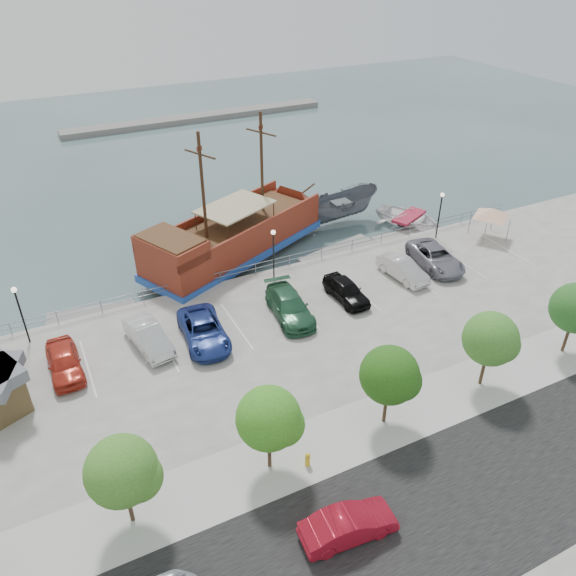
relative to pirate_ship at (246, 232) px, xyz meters
name	(u,v)px	position (x,y,z in m)	size (l,w,h in m)	color
ground	(313,334)	(-0.40, -12.95, -2.09)	(160.00, 160.00, 0.00)	#3A5153
street	(472,496)	(-0.40, -28.95, -1.08)	(100.00, 8.00, 0.04)	black
sidewalk	(398,415)	(-0.40, -22.95, -1.08)	(100.00, 4.00, 0.05)	#B7B6B3
seawall_railing	(267,266)	(-0.40, -5.15, -0.57)	(50.00, 0.06, 1.00)	slate
far_shore	(198,118)	(9.60, 42.05, -1.69)	(40.00, 3.00, 0.80)	gray
pirate_ship	(246,232)	(0.00, 0.00, 0.00)	(19.92, 13.01, 12.51)	maroon
patrol_boat	(341,208)	(10.59, 1.72, -0.56)	(2.98, 7.93, 3.07)	#525760
speedboat	(409,220)	(16.04, -1.92, -1.43)	(4.61, 6.45, 1.34)	white
dock_west	(92,314)	(-14.06, -3.75, -1.91)	(6.32, 1.81, 0.36)	gray
dock_mid	(338,252)	(7.14, -3.75, -1.88)	(7.63, 2.18, 0.44)	gray
dock_east	(404,236)	(14.29, -3.75, -1.91)	(6.34, 1.81, 0.36)	gray
canopy_tent	(493,208)	(19.84, -8.31, 1.67)	(4.42, 4.42, 3.18)	slate
street_sedan	(349,525)	(-6.86, -28.05, -0.36)	(1.55, 4.45, 1.47)	#A81123
fire_hydrant	(308,459)	(-6.64, -23.75, -0.64)	(0.29, 0.29, 0.84)	gold
lamp_post_left	(19,305)	(-18.40, -6.45, 1.85)	(0.36, 0.36, 4.28)	black
lamp_post_mid	(273,246)	(-0.40, -6.45, 1.85)	(0.36, 0.36, 4.28)	black
lamp_post_right	(440,207)	(15.60, -6.45, 1.85)	(0.36, 0.36, 4.28)	black
tree_b	(126,472)	(-15.25, -23.03, 2.20)	(3.30, 3.20, 5.00)	#473321
tree_c	(272,420)	(-8.25, -23.03, 2.20)	(3.30, 3.20, 5.00)	#473321
tree_d	(392,376)	(-1.25, -23.03, 2.20)	(3.30, 3.20, 5.00)	#473321
tree_e	(493,340)	(5.75, -23.03, 2.20)	(3.30, 3.20, 5.00)	#473321
parked_car_a	(64,362)	(-16.63, -10.73, -0.28)	(1.91, 4.75, 1.62)	red
parked_car_b	(148,337)	(-11.35, -10.54, -0.29)	(1.71, 4.89, 1.61)	silver
parked_car_c	(204,331)	(-7.90, -11.51, -0.29)	(2.66, 5.77, 1.60)	navy
parked_car_d	(290,306)	(-1.54, -11.49, -0.26)	(2.34, 5.74, 1.67)	#285C3B
parked_car_e	(346,290)	(3.17, -11.41, -0.32)	(1.83, 4.55, 1.55)	black
parked_car_f	(403,269)	(8.76, -10.75, -0.33)	(1.63, 4.67, 1.54)	silver
parked_car_g	(436,257)	(12.24, -10.42, -0.28)	(2.71, 5.87, 1.63)	gray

